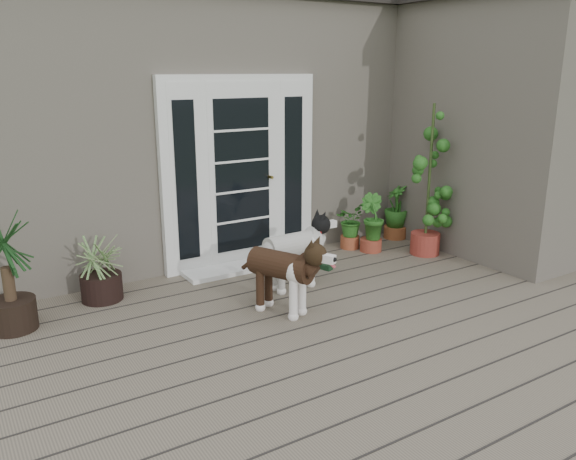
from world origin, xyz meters
TOP-DOWN VIEW (x-y plane):
  - deck at (0.00, 0.40)m, footprint 6.20×4.60m
  - house_main at (0.00, 4.65)m, footprint 7.40×4.00m
  - roof_main at (0.00, 4.65)m, footprint 7.60×4.20m
  - house_wing at (2.90, 1.50)m, footprint 1.60×2.40m
  - door_unit at (-0.20, 2.60)m, footprint 1.90×0.14m
  - door_step at (-0.20, 2.40)m, footprint 1.60×0.40m
  - brindle_dog at (-0.58, 1.11)m, footprint 0.66×0.89m
  - white_dog at (-0.15, 1.58)m, footprint 0.83×0.39m
  - spider_plant at (-1.91, 2.32)m, footprint 0.84×0.84m
  - yucca at (-2.75, 2.05)m, footprint 0.81×0.81m
  - herb_a at (1.22, 2.37)m, footprint 0.54×0.54m
  - herb_b at (1.36, 2.12)m, footprint 0.40×0.40m
  - herb_c at (2.02, 2.40)m, footprint 0.48×0.48m
  - sapling at (1.85, 1.68)m, footprint 0.60×0.60m
  - clog_left at (0.47, 1.90)m, footprint 0.20×0.29m
  - clog_right at (0.33, 2.40)m, footprint 0.32×0.34m

SIDE VIEW (x-z plane):
  - deck at x=0.00m, z-range 0.00..0.12m
  - door_step at x=-0.20m, z-range 0.12..0.17m
  - clog_left at x=0.47m, z-range 0.12..0.20m
  - clog_right at x=0.33m, z-range 0.12..0.22m
  - herb_a at x=1.22m, z-range 0.12..0.62m
  - herb_b at x=1.36m, z-range 0.12..0.64m
  - herb_c at x=2.02m, z-range 0.12..0.71m
  - white_dog at x=-0.15m, z-range 0.12..0.80m
  - brindle_dog at x=-0.58m, z-range 0.12..0.80m
  - spider_plant at x=-1.91m, z-range 0.12..0.83m
  - yucca at x=-2.75m, z-range 0.12..1.21m
  - sapling at x=1.85m, z-range 0.12..2.01m
  - door_unit at x=-0.20m, z-range 0.12..2.27m
  - house_main at x=0.00m, z-range 0.00..3.10m
  - house_wing at x=2.90m, z-range 0.00..3.10m
  - roof_main at x=0.00m, z-range 3.10..3.30m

